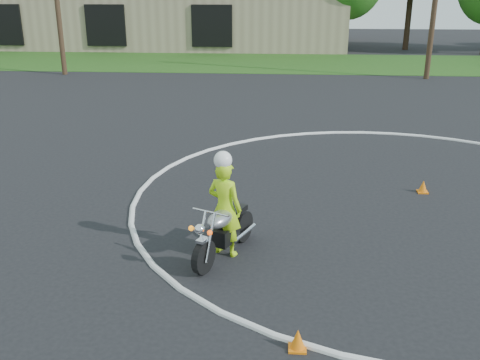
{
  "coord_description": "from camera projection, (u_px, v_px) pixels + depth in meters",
  "views": [
    {
      "loc": [
        -2.7,
        -8.59,
        4.53
      ],
      "look_at": [
        -3.46,
        0.97,
        1.1
      ],
      "focal_mm": 40.0,
      "sensor_mm": 36.0,
      "label": 1
    }
  ],
  "objects": [
    {
      "name": "grass_strip",
      "position": [
        325.0,
        63.0,
        34.73
      ],
      "size": [
        120.0,
        10.0,
        0.02
      ],
      "primitive_type": "cube",
      "color": "#1E4714",
      "rests_on": "ground"
    },
    {
      "name": "primary_motorcycle",
      "position": [
        223.0,
        231.0,
        9.43
      ],
      "size": [
        1.05,
        1.87,
        1.05
      ],
      "rotation": [
        0.0,
        0.0,
        -0.42
      ],
      "color": "black",
      "rests_on": "ground"
    },
    {
      "name": "rider_primary_grp",
      "position": [
        225.0,
        205.0,
        9.41
      ],
      "size": [
        0.76,
        0.65,
        1.95
      ],
      "rotation": [
        0.0,
        0.0,
        -0.42
      ],
      "color": "#B2EA18",
      "rests_on": "ground"
    },
    {
      "name": "course_markings",
      "position": [
        476.0,
        182.0,
        13.31
      ],
      "size": [
        19.05,
        19.05,
        0.12
      ],
      "color": "silver",
      "rests_on": "ground"
    },
    {
      "name": "ground",
      "position": [
        432.0,
        263.0,
        9.39
      ],
      "size": [
        120.0,
        120.0,
        0.0
      ],
      "primitive_type": "plane",
      "color": "black",
      "rests_on": "ground"
    }
  ]
}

